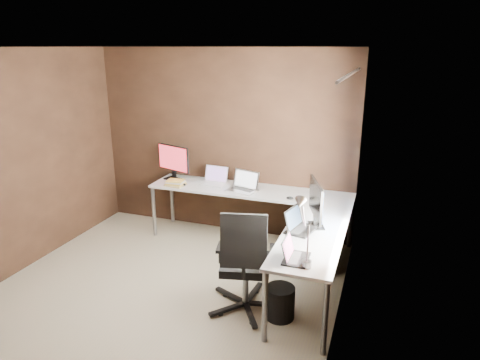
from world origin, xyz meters
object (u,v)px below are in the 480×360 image
(monitor_left, at_px, (173,160))
(office_chair, at_px, (245,281))
(wastebasket, at_px, (280,302))
(drawer_pedestal, at_px, (317,241))
(laptop_black_small, at_px, (293,254))
(monitor_right, at_px, (316,202))
(desk_lamp, at_px, (302,222))
(laptop_silver, at_px, (243,186))
(book_stack, at_px, (175,183))
(laptop_black_big, at_px, (298,225))
(laptop_white, at_px, (215,180))

(monitor_left, distance_m, office_chair, 2.34)
(wastebasket, bearing_deg, monitor_left, 140.53)
(drawer_pedestal, bearing_deg, laptop_black_small, -90.23)
(monitor_right, height_order, desk_lamp, desk_lamp)
(monitor_left, bearing_deg, laptop_black_small, -21.76)
(laptop_silver, distance_m, office_chair, 1.61)
(wastebasket, bearing_deg, laptop_silver, 120.74)
(laptop_black_small, xyz_separation_m, book_stack, (-1.93, 1.51, -0.01))
(desk_lamp, distance_m, office_chair, 1.00)
(laptop_black_big, relative_size, wastebasket, 1.19)
(laptop_black_small, relative_size, desk_lamp, 0.51)
(laptop_black_big, distance_m, book_stack, 2.04)
(laptop_white, height_order, desk_lamp, desk_lamp)
(monitor_right, xyz_separation_m, laptop_white, (-1.53, 1.00, -0.22))
(laptop_black_small, bearing_deg, drawer_pedestal, -0.65)
(laptop_silver, distance_m, laptop_black_big, 1.37)
(laptop_white, bearing_deg, laptop_black_small, -45.27)
(laptop_black_big, height_order, wastebasket, laptop_black_big)
(desk_lamp, bearing_deg, book_stack, 143.41)
(drawer_pedestal, xyz_separation_m, laptop_black_big, (-0.09, -0.71, 0.48))
(desk_lamp, bearing_deg, wastebasket, 137.70)
(monitor_right, height_order, laptop_white, monitor_right)
(drawer_pedestal, bearing_deg, office_chair, -113.52)
(laptop_silver, bearing_deg, drawer_pedestal, -0.97)
(monitor_right, xyz_separation_m, laptop_black_small, (-0.06, -0.78, -0.23))
(book_stack, xyz_separation_m, office_chair, (1.43, -1.33, -0.45))
(drawer_pedestal, height_order, laptop_silver, laptop_silver)
(monitor_right, xyz_separation_m, laptop_black_big, (-0.14, -0.15, -0.22))
(wastebasket, bearing_deg, drawer_pedestal, 82.90)
(monitor_left, relative_size, laptop_white, 1.51)
(office_chair, bearing_deg, monitor_right, 33.97)
(monitor_left, relative_size, laptop_black_big, 1.39)
(book_stack, bearing_deg, laptop_silver, 7.84)
(drawer_pedestal, relative_size, laptop_white, 1.69)
(laptop_black_big, bearing_deg, wastebasket, -173.86)
(drawer_pedestal, bearing_deg, laptop_white, 163.41)
(laptop_white, height_order, wastebasket, laptop_white)
(office_chair, bearing_deg, drawer_pedestal, 53.26)
(drawer_pedestal, bearing_deg, laptop_silver, 163.76)
(laptop_white, distance_m, laptop_silver, 0.48)
(wastebasket, bearing_deg, book_stack, 143.06)
(monitor_right, relative_size, desk_lamp, 0.94)
(laptop_black_small, distance_m, wastebasket, 0.65)
(drawer_pedestal, distance_m, laptop_black_big, 0.86)
(laptop_white, xyz_separation_m, office_chair, (0.98, -1.60, -0.46))
(laptop_black_small, xyz_separation_m, wastebasket, (-0.14, 0.16, -0.61))
(laptop_silver, height_order, office_chair, office_chair)
(monitor_left, bearing_deg, wastebasket, -20.97)
(laptop_black_big, bearing_deg, laptop_white, 63.26)
(monitor_left, bearing_deg, book_stack, -40.50)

